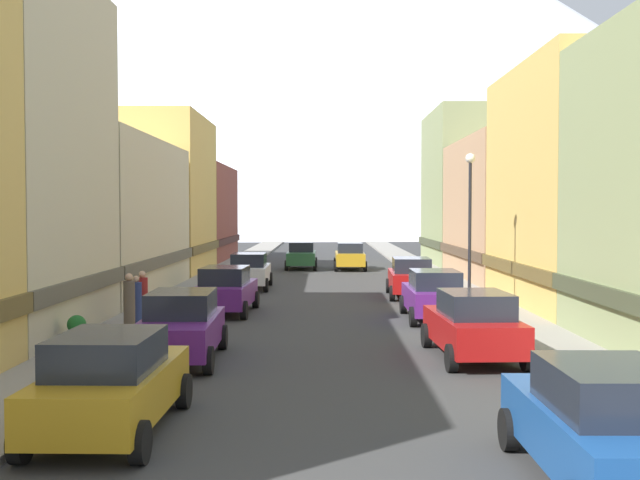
% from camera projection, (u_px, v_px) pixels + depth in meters
% --- Properties ---
extents(sidewalk_left, '(2.50, 100.00, 0.15)m').
position_uv_depth(sidewalk_left, '(214.00, 279.00, 42.38)').
color(sidewalk_left, gray).
rests_on(sidewalk_left, ground).
extents(sidewalk_right, '(2.50, 100.00, 0.15)m').
position_uv_depth(sidewalk_right, '(437.00, 279.00, 42.31)').
color(sidewalk_right, gray).
rests_on(sidewalk_right, ground).
extents(storefront_left_2, '(7.95, 13.98, 7.11)m').
position_uv_depth(storefront_left_2, '(78.00, 221.00, 34.55)').
color(storefront_left_2, beige).
rests_on(storefront_left_2, ground).
extents(storefront_left_3, '(9.35, 10.19, 9.68)m').
position_uv_depth(storefront_left_3, '(132.00, 198.00, 47.02)').
color(storefront_left_3, '#D8B259').
rests_on(storefront_left_3, ground).
extents(storefront_left_4, '(7.51, 12.69, 7.31)m').
position_uv_depth(storefront_left_4, '(182.00, 215.00, 58.61)').
color(storefront_left_4, brown).
rests_on(storefront_left_4, ground).
extents(storefront_right_2, '(7.88, 10.84, 9.60)m').
position_uv_depth(storefront_right_2, '(611.00, 192.00, 30.01)').
color(storefront_right_2, '#D8B259').
rests_on(storefront_right_2, ground).
extents(storefront_right_3, '(9.65, 12.59, 7.85)m').
position_uv_depth(storefront_right_3, '(545.00, 212.00, 42.03)').
color(storefront_right_3, tan).
rests_on(storefront_right_3, ground).
extents(storefront_right_4, '(10.04, 10.66, 10.90)m').
position_uv_depth(storefront_right_4, '(499.00, 191.00, 53.89)').
color(storefront_right_4, '#8C9966').
rests_on(storefront_right_4, ground).
extents(car_left_0, '(2.13, 4.43, 1.78)m').
position_uv_depth(car_left_0, '(111.00, 382.00, 13.12)').
color(car_left_0, '#B28419').
rests_on(car_left_0, ground).
extents(car_left_1, '(2.18, 4.45, 1.78)m').
position_uv_depth(car_left_1, '(181.00, 326.00, 19.52)').
color(car_left_1, '#591E72').
rests_on(car_left_1, ground).
extents(car_left_2, '(2.21, 4.47, 1.78)m').
position_uv_depth(car_left_2, '(226.00, 290.00, 28.48)').
color(car_left_2, '#591E72').
rests_on(car_left_2, ground).
extents(car_left_3, '(2.09, 4.41, 1.78)m').
position_uv_depth(car_left_3, '(249.00, 271.00, 37.54)').
color(car_left_3, silver).
rests_on(car_left_3, ground).
extents(car_right_0, '(2.07, 4.40, 1.78)m').
position_uv_depth(car_right_0, '(605.00, 425.00, 10.49)').
color(car_right_0, '#19478C').
rests_on(car_right_0, ground).
extents(car_right_1, '(2.24, 4.48, 1.78)m').
position_uv_depth(car_right_1, '(473.00, 325.00, 19.76)').
color(car_right_1, '#9E1111').
rests_on(car_right_1, ground).
extents(car_right_2, '(2.07, 4.41, 1.78)m').
position_uv_depth(car_right_2, '(434.00, 295.00, 26.80)').
color(car_right_2, '#591E72').
rests_on(car_right_2, ground).
extents(car_right_3, '(2.20, 4.46, 1.78)m').
position_uv_depth(car_right_3, '(411.00, 277.00, 33.91)').
color(car_right_3, '#9E1111').
rests_on(car_right_3, ground).
extents(car_driving_0, '(2.06, 4.40, 1.78)m').
position_uv_depth(car_driving_0, '(301.00, 255.00, 50.56)').
color(car_driving_0, '#265933').
rests_on(car_driving_0, ground).
extents(car_driving_1, '(2.06, 4.40, 1.78)m').
position_uv_depth(car_driving_1, '(350.00, 256.00, 49.68)').
color(car_driving_1, '#B28419').
rests_on(car_driving_1, ground).
extents(potted_plant_1, '(0.54, 0.54, 0.82)m').
position_uv_depth(potted_plant_1, '(77.00, 330.00, 21.09)').
color(potted_plant_1, '#4C4C51').
rests_on(potted_plant_1, sidewalk_left).
extents(pedestrian_0, '(0.36, 0.36, 1.69)m').
position_uv_depth(pedestrian_0, '(142.00, 298.00, 25.62)').
color(pedestrian_0, maroon).
rests_on(pedestrian_0, sidewalk_left).
extents(pedestrian_1, '(0.36, 0.36, 1.60)m').
position_uv_depth(pedestrian_1, '(136.00, 302.00, 24.77)').
color(pedestrian_1, navy).
rests_on(pedestrian_1, sidewalk_left).
extents(pedestrian_2, '(0.36, 0.36, 1.76)m').
position_uv_depth(pedestrian_2, '(129.00, 303.00, 23.88)').
color(pedestrian_2, brown).
rests_on(pedestrian_2, sidewalk_left).
extents(streetlamp_right, '(0.36, 0.36, 5.86)m').
position_uv_depth(streetlamp_right, '(470.00, 208.00, 28.24)').
color(streetlamp_right, black).
rests_on(streetlamp_right, sidewalk_right).
extents(mountain_backdrop, '(349.29, 349.29, 131.83)m').
position_uv_depth(mountain_backdrop, '(298.00, 33.00, 264.68)').
color(mountain_backdrop, silver).
rests_on(mountain_backdrop, ground).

